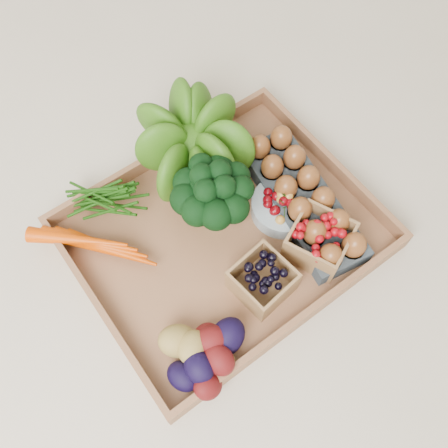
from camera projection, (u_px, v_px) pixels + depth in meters
ground at (224, 238)px, 0.98m from camera, size 4.00×4.00×0.00m
tray at (224, 236)px, 0.98m from camera, size 0.55×0.45×0.01m
carrots at (90, 243)px, 0.93m from camera, size 0.21×0.15×0.05m
lettuce at (192, 137)px, 0.97m from camera, size 0.17×0.17×0.17m
broccoli at (214, 204)px, 0.93m from camera, size 0.15×0.15×0.12m
cherry_bowl at (283, 207)px, 0.98m from camera, size 0.13×0.13×0.03m
egg_carton at (302, 202)px, 0.98m from camera, size 0.17×0.34×0.04m
potatoes at (205, 353)px, 0.82m from camera, size 0.16×0.16×0.09m
punnet_blackberry at (262, 280)px, 0.89m from camera, size 0.11×0.11×0.07m
punnet_raspberry at (319, 241)px, 0.92m from camera, size 0.14×0.14×0.07m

